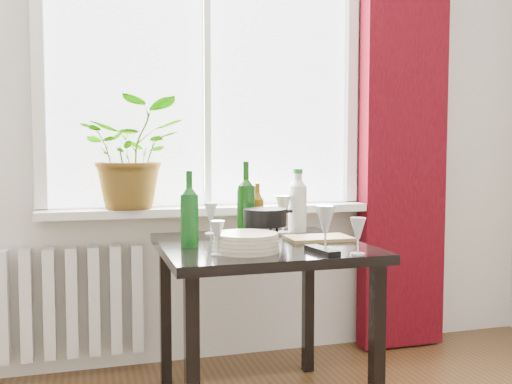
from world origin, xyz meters
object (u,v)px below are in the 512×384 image
object	(u,v)px
table	(261,264)
fondue_pot	(265,225)
bottle_amber	(257,209)
cleaning_bottle	(298,199)
cutting_board	(318,238)
wineglass_back_center	(283,214)
wine_bottle_left	(189,208)
radiator	(61,303)
wineglass_far_right	(358,236)
plate_stack	(246,242)
potted_plant	(133,153)
wineglass_front_right	(325,228)
tv_remote	(322,250)
wineglass_front_left	(217,238)
wineglass_back_left	(211,218)
wine_bottle_right	(246,199)

from	to	relation	value
table	fondue_pot	world-z (taller)	fondue_pot
bottle_amber	cleaning_bottle	bearing A→B (deg)	16.13
bottle_amber	cutting_board	size ratio (longest dim) A/B	0.88
fondue_pot	wineglass_back_center	bearing A→B (deg)	73.57
wine_bottle_left	wineglass_back_center	size ratio (longest dim) A/B	1.72
cutting_board	radiator	bearing A→B (deg)	150.87
wineglass_back_center	cutting_board	bearing A→B (deg)	-72.37
wineglass_far_right	plate_stack	bearing A→B (deg)	154.57
radiator	potted_plant	distance (m)	0.83
potted_plant	wineglass_front_right	bearing A→B (deg)	-52.12
wineglass_front_right	tv_remote	world-z (taller)	wineglass_front_right
wineglass_front_left	cutting_board	world-z (taller)	wineglass_front_left
wineglass_front_right	wineglass_back_left	world-z (taller)	wineglass_front_right
radiator	wineglass_front_left	bearing A→B (deg)	-54.94
wineglass_far_right	cutting_board	distance (m)	0.39
table	plate_stack	bearing A→B (deg)	-121.77
wineglass_far_right	wineglass_front_left	world-z (taller)	wineglass_far_right
wine_bottle_right	wine_bottle_left	bearing A→B (deg)	-149.73
potted_plant	cleaning_bottle	size ratio (longest dim) A/B	1.75
wineglass_back_center	fondue_pot	world-z (taller)	wineglass_back_center
wine_bottle_left	fondue_pot	bearing A→B (deg)	5.13
bottle_amber	wineglass_back_center	world-z (taller)	bottle_amber
potted_plant	tv_remote	bearing A→B (deg)	-54.37
wineglass_back_center	wineglass_front_left	distance (m)	0.66
radiator	tv_remote	size ratio (longest dim) A/B	4.27
table	plate_stack	size ratio (longest dim) A/B	3.19
wine_bottle_right	wineglass_far_right	world-z (taller)	wine_bottle_right
radiator	table	world-z (taller)	table
wine_bottle_left	table	bearing A→B (deg)	1.56
wine_bottle_left	cleaning_bottle	bearing A→B (deg)	26.50
fondue_pot	tv_remote	world-z (taller)	fondue_pot
wineglass_back_center	fondue_pot	xyz separation A→B (m)	(-0.16, -0.23, -0.02)
wineglass_front_left	radiator	bearing A→B (deg)	125.06
bottle_amber	wineglass_far_right	size ratio (longest dim) A/B	1.72
wineglass_far_right	plate_stack	xyz separation A→B (m)	(-0.39, 0.19, -0.04)
radiator	wineglass_front_right	size ratio (longest dim) A/B	4.34
table	fondue_pot	xyz separation A→B (m)	(0.03, 0.02, 0.16)
wine_bottle_right	bottle_amber	size ratio (longest dim) A/B	1.42
wine_bottle_left	wineglass_front_right	xyz separation A→B (m)	(0.49, -0.26, -0.07)
wine_bottle_right	bottle_amber	bearing A→B (deg)	39.15
tv_remote	wineglass_far_right	bearing A→B (deg)	-38.65
radiator	wine_bottle_left	size ratio (longest dim) A/B	2.51
tv_remote	plate_stack	bearing A→B (deg)	149.73
wine_bottle_left	plate_stack	bearing A→B (deg)	-43.47
wineglass_front_right	wineglass_far_right	xyz separation A→B (m)	(0.09, -0.10, -0.02)
wineglass_front_left	cutting_board	xyz separation A→B (m)	(0.51, 0.24, -0.06)
wineglass_front_right	radiator	bearing A→B (deg)	138.96
potted_plant	cleaning_bottle	xyz separation A→B (m)	(0.76, -0.31, -0.22)
wineglass_back_center	tv_remote	size ratio (longest dim) A/B	0.99
potted_plant	tv_remote	xyz separation A→B (m)	(0.64, -0.90, -0.37)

